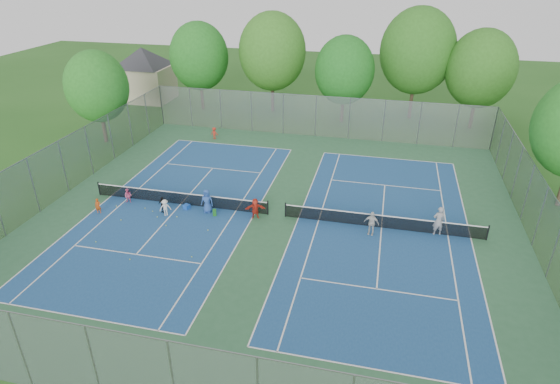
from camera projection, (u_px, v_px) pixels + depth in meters
The scene contains 39 objects.
ground at pixel (277, 216), 31.72m from camera, with size 120.00×120.00×0.00m, color #23551A.
court_pad at pixel (277, 215), 31.72m from camera, with size 32.00×32.00×0.01m, color #2C5D3A.
court_left at pixel (181, 204), 33.14m from camera, with size 10.97×23.77×0.01m, color navy.
court_right at pixel (381, 228), 30.29m from camera, with size 10.97×23.77×0.01m, color navy.
net_left at pixel (180, 199), 32.94m from camera, with size 12.87×0.10×0.91m, color black.
net_right at pixel (382, 222), 30.09m from camera, with size 12.87×0.10×0.91m, color black.
fence_north at pixel (316, 116), 44.69m from camera, with size 32.00×0.10×4.00m, color gray.
fence_south at pixel (173, 382), 16.94m from camera, with size 32.00×0.10×4.00m, color gray.
fence_west at pixel (63, 167), 34.07m from camera, with size 32.00×0.10×4.00m, color gray.
fence_east at pixel (540, 217), 27.56m from camera, with size 32.00×0.10×4.00m, color gray.
house at pixel (143, 65), 55.10m from camera, with size 11.03×11.03×7.30m.
tree_nw at pixel (199, 56), 50.98m from camera, with size 6.40×6.40×9.58m.
tree_nl at pixel (272, 52), 49.92m from camera, with size 7.20×7.20×10.69m.
tree_nc at pixel (345, 70), 47.08m from camera, with size 6.00×6.00×8.85m.
tree_nr at pixel (418, 51), 47.51m from camera, with size 7.60×7.60×11.42m.
tree_ne at pixel (481, 69), 45.05m from camera, with size 6.60×6.60×9.77m.
tree_side_w at pixel (97, 87), 41.88m from camera, with size 5.60×5.60×8.47m.
ball_crate at pixel (187, 207), 32.50m from camera, with size 0.38×0.38×0.32m, color blue.
ball_hopper at pixel (215, 213), 31.60m from camera, with size 0.24×0.24×0.47m, color #217C23.
student_a at pixel (98, 206), 31.77m from camera, with size 0.40×0.26×1.10m, color #CA4913.
student_b at pixel (128, 196), 33.13m from camera, with size 0.53×0.41×1.08m, color #DB5584.
student_c at pixel (165, 208), 31.48m from camera, with size 0.77×0.44×1.19m, color silver.
student_d at pixel (163, 205), 31.88m from camera, with size 0.67×0.28×1.15m, color black.
student_e at pixel (207, 201), 31.77m from camera, with size 0.84×0.55×1.72m, color #2A509C.
student_f at pixel (255, 208), 31.13m from camera, with size 1.34×0.43×1.44m, color red.
child_far_baseline at pixel (214, 133), 44.63m from camera, with size 0.74×0.43×1.15m, color #B22719.
instructor at pixel (439, 221), 29.14m from camera, with size 0.72×0.47×1.97m, color gray.
teen_court_b at pixel (371, 223), 29.25m from camera, with size 0.95×0.39×1.62m, color beige.
tennis_ball_0 at pixel (157, 217), 31.46m from camera, with size 0.07×0.07×0.07m, color gold.
tennis_ball_1 at pixel (96, 242), 28.74m from camera, with size 0.07×0.07×0.07m, color #B4DD33.
tennis_ball_2 at pixel (177, 217), 31.49m from camera, with size 0.07×0.07×0.07m, color #E5EE37.
tennis_ball_3 at pixel (192, 257), 27.32m from camera, with size 0.07×0.07×0.07m, color #D5EC37.
tennis_ball_4 at pixel (153, 211), 32.16m from camera, with size 0.07×0.07×0.07m, color #B2CD2F.
tennis_ball_5 at pixel (130, 260), 27.09m from camera, with size 0.07×0.07×0.07m, color yellow.
tennis_ball_6 at pixel (145, 208), 32.55m from camera, with size 0.07×0.07×0.07m, color gold.
tennis_ball_7 at pixel (116, 206), 32.82m from camera, with size 0.07×0.07×0.07m, color yellow.
tennis_ball_8 at pixel (121, 220), 31.10m from camera, with size 0.07×0.07×0.07m, color yellow.
tennis_ball_9 at pixel (208, 230), 29.96m from camera, with size 0.07×0.07×0.07m, color #DFEB36.
tennis_ball_10 at pixel (166, 226), 30.46m from camera, with size 0.07×0.07×0.07m, color gold.
Camera 1 is at (6.51, -26.76, 15.83)m, focal length 30.00 mm.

